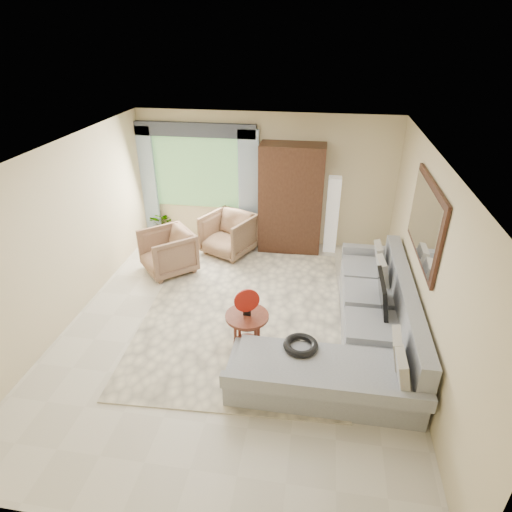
% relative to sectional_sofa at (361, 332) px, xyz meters
% --- Properties ---
extents(ground, '(6.00, 6.00, 0.00)m').
position_rel_sectional_sofa_xyz_m(ground, '(-1.78, 0.18, -0.28)').
color(ground, silver).
rests_on(ground, ground).
extents(area_rug, '(3.19, 4.14, 0.02)m').
position_rel_sectional_sofa_xyz_m(area_rug, '(-1.73, 0.57, -0.27)').
color(area_rug, '#F1E4BF').
rests_on(area_rug, ground).
extents(sectional_sofa, '(2.30, 3.46, 0.90)m').
position_rel_sectional_sofa_xyz_m(sectional_sofa, '(0.00, 0.00, 0.00)').
color(sectional_sofa, '#A7AAB0').
rests_on(sectional_sofa, ground).
extents(tv_screen, '(0.14, 0.74, 0.48)m').
position_rel_sectional_sofa_xyz_m(tv_screen, '(0.27, 0.33, 0.44)').
color(tv_screen, black).
rests_on(tv_screen, sectional_sofa).
extents(garden_hose, '(0.43, 0.43, 0.09)m').
position_rel_sectional_sofa_xyz_m(garden_hose, '(-0.78, -0.72, 0.26)').
color(garden_hose, black).
rests_on(garden_hose, sectional_sofa).
extents(coffee_table, '(0.58, 0.58, 0.58)m').
position_rel_sectional_sofa_xyz_m(coffee_table, '(-1.53, -0.27, 0.02)').
color(coffee_table, '#532016').
rests_on(coffee_table, ground).
extents(red_disc, '(0.32, 0.15, 0.34)m').
position_rel_sectional_sofa_xyz_m(red_disc, '(-1.53, -0.27, 0.53)').
color(red_disc, '#A41A10').
rests_on(red_disc, coffee_table).
extents(armchair_left, '(1.19, 1.19, 0.78)m').
position_rel_sectional_sofa_xyz_m(armchair_left, '(-3.32, 1.64, 0.11)').
color(armchair_left, '#89674A').
rests_on(armchair_left, ground).
extents(armchair_right, '(1.15, 1.16, 0.80)m').
position_rel_sectional_sofa_xyz_m(armchair_right, '(-2.39, 2.51, 0.12)').
color(armchair_right, '#92714F').
rests_on(armchair_right, ground).
extents(potted_plant, '(0.60, 0.56, 0.56)m').
position_rel_sectional_sofa_xyz_m(potted_plant, '(-3.91, 3.02, -0.00)').
color(potted_plant, '#999999').
rests_on(potted_plant, ground).
extents(armoire, '(1.20, 0.55, 2.10)m').
position_rel_sectional_sofa_xyz_m(armoire, '(-1.23, 2.90, 0.77)').
color(armoire, '#321B10').
rests_on(armoire, ground).
extents(floor_lamp, '(0.24, 0.24, 1.50)m').
position_rel_sectional_sofa_xyz_m(floor_lamp, '(-0.43, 2.96, 0.47)').
color(floor_lamp, silver).
rests_on(floor_lamp, ground).
extents(window, '(1.80, 0.04, 1.40)m').
position_rel_sectional_sofa_xyz_m(window, '(-3.13, 3.15, 1.12)').
color(window, '#669E59').
rests_on(window, wall_back).
extents(curtain_left, '(0.40, 0.08, 2.30)m').
position_rel_sectional_sofa_xyz_m(curtain_left, '(-4.18, 3.06, 0.87)').
color(curtain_left, '#9EB7CC').
rests_on(curtain_left, ground).
extents(curtain_right, '(0.40, 0.08, 2.30)m').
position_rel_sectional_sofa_xyz_m(curtain_right, '(-2.08, 3.06, 0.87)').
color(curtain_right, '#9EB7CC').
rests_on(curtain_right, ground).
extents(valance, '(2.40, 0.12, 0.26)m').
position_rel_sectional_sofa_xyz_m(valance, '(-3.13, 3.08, 1.97)').
color(valance, '#1E232D').
rests_on(valance, wall_back).
extents(wall_mirror, '(0.05, 1.70, 1.05)m').
position_rel_sectional_sofa_xyz_m(wall_mirror, '(0.68, 0.53, 1.47)').
color(wall_mirror, black).
rests_on(wall_mirror, wall_right).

